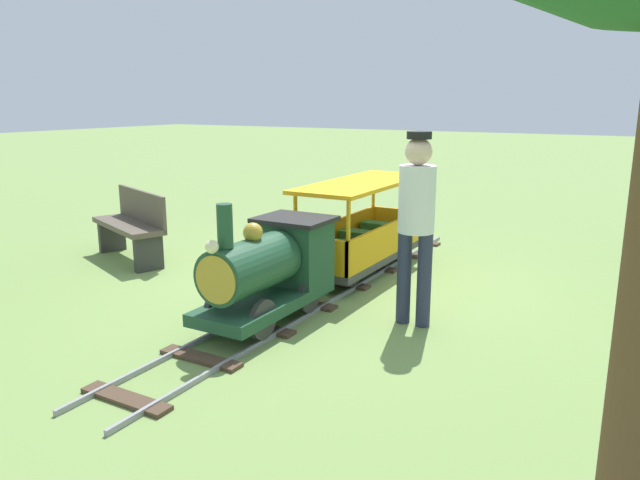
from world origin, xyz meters
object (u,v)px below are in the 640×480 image
at_px(locomotive, 270,267).
at_px(park_bench, 132,225).
at_px(passenger_car, 362,234).
at_px(conductor_person, 416,214).

distance_m(locomotive, park_bench, 2.74).
xyz_separation_m(passenger_car, park_bench, (2.59, 0.88, -0.01)).
relative_size(passenger_car, conductor_person, 1.23).
xyz_separation_m(conductor_person, park_bench, (3.66, -0.33, -0.54)).
bearing_deg(park_bench, locomotive, 161.09).
bearing_deg(locomotive, passenger_car, -90.00).
bearing_deg(passenger_car, conductor_person, 131.63).
bearing_deg(conductor_person, locomotive, 27.47).
bearing_deg(park_bench, conductor_person, 174.90).
distance_m(passenger_car, conductor_person, 1.70).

